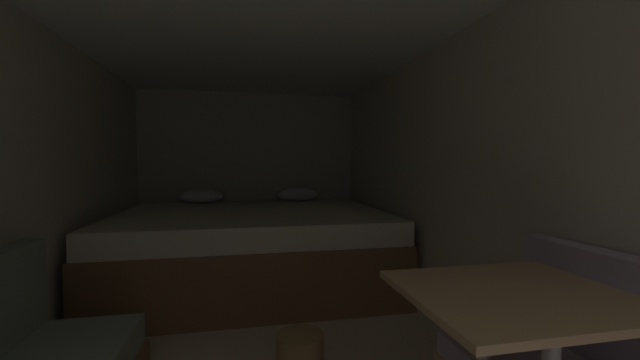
# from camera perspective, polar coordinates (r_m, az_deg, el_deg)

# --- Properties ---
(ground_plane) EXTENTS (6.89, 6.89, 0.00)m
(ground_plane) POSITION_cam_1_polar(r_m,az_deg,el_deg) (2.59, -9.21, -24.88)
(ground_plane) COLOR beige
(wall_back) EXTENTS (2.73, 0.05, 2.07)m
(wall_back) POSITION_cam_1_polar(r_m,az_deg,el_deg) (4.77, -10.62, 0.66)
(wall_back) COLOR beige
(wall_back) RESTS_ON ground
(wall_left) EXTENTS (0.05, 4.89, 2.07)m
(wall_left) POSITION_cam_1_polar(r_m,az_deg,el_deg) (2.62, -40.19, -1.55)
(wall_left) COLOR beige
(wall_left) RESTS_ON ground
(wall_right) EXTENTS (0.05, 4.89, 2.07)m
(wall_right) POSITION_cam_1_polar(r_m,az_deg,el_deg) (2.71, 20.20, -0.96)
(wall_right) COLOR beige
(wall_right) RESTS_ON ground
(ceiling_slab) EXTENTS (2.73, 4.89, 0.05)m
(ceiling_slab) POSITION_cam_1_polar(r_m,az_deg,el_deg) (2.47, -9.61, 23.89)
(ceiling_slab) COLOR white
(ceiling_slab) RESTS_ON wall_left
(bed) EXTENTS (2.51, 2.00, 0.89)m
(bed) POSITION_cam_1_polar(r_m,az_deg,el_deg) (3.80, -10.21, -10.02)
(bed) COLOR brown
(bed) RESTS_ON ground
(dinette_table) EXTENTS (0.71, 0.61, 0.77)m
(dinette_table) POSITION_cam_1_polar(r_m,az_deg,el_deg) (1.47, 27.57, -18.98)
(dinette_table) COLOR tan
(dinette_table) RESTS_ON ground
(wicker_basket) EXTENTS (0.27, 0.27, 0.23)m
(wicker_basket) POSITION_cam_1_polar(r_m,az_deg,el_deg) (2.33, -3.08, -25.03)
(wicker_basket) COLOR olive
(wicker_basket) RESTS_ON ground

